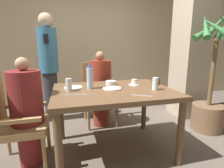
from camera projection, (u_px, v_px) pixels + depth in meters
The scene contains 21 objects.
ground_plane at pixel (113, 150), 2.13m from camera, with size 16.00×16.00×0.00m, color #60564C.
wall_back at pixel (88, 39), 3.79m from camera, with size 8.00×0.06×2.80m.
pillar_stone at pixel (193, 40), 3.02m from camera, with size 0.52×0.52×2.70m.
dining_table at pixel (113, 97), 1.99m from camera, with size 1.32×0.99×0.76m.
chair_left_side at pixel (12, 118), 1.75m from camera, with size 0.50×0.50×0.98m.
diner_in_left_chair at pixel (27, 112), 1.78m from camera, with size 0.32×0.32×1.13m.
chair_far_side at pixel (99, 91), 2.86m from camera, with size 0.50×0.50×0.98m.
diner_in_far_chair at pixel (100, 88), 2.70m from camera, with size 0.32×0.32×1.16m.
standing_host at pixel (49, 65), 2.83m from camera, with size 0.30×0.33×1.74m.
potted_palm at pixel (210, 93), 2.55m from camera, with size 0.56×0.57×1.76m.
plate_main_left at pixel (112, 88), 1.98m from camera, with size 0.21×0.21×0.01m.
plate_main_right at pixel (73, 87), 2.03m from camera, with size 0.21×0.21×0.01m.
teacup_with_saucer at pixel (134, 83), 2.18m from camera, with size 0.14×0.14×0.07m.
bowl_small at pixel (111, 83), 2.23m from camera, with size 0.13×0.13×0.04m.
water_bottle at pixel (90, 78), 1.98m from camera, with size 0.07×0.07×0.27m.
glass_tall_near at pixel (155, 84), 1.92m from camera, with size 0.07×0.07×0.14m.
glass_tall_mid at pixel (69, 85), 1.86m from camera, with size 0.07×0.07×0.14m.
salt_shaker at pixel (156, 81), 2.18m from camera, with size 0.03×0.03×0.09m.
pepper_shaker at pixel (159, 81), 2.19m from camera, with size 0.03×0.03×0.09m.
fork_beside_plate at pixel (144, 96), 1.70m from camera, with size 0.18×0.12×0.00m.
knife_beside_plate at pixel (77, 95), 1.73m from camera, with size 0.21×0.03×0.00m.
Camera 1 is at (-0.51, -1.85, 1.23)m, focal length 28.00 mm.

